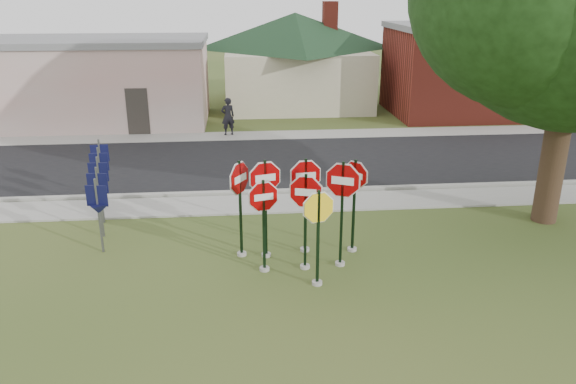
{
  "coord_description": "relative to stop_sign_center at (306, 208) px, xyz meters",
  "views": [
    {
      "loc": [
        -1.41,
        -11.07,
        6.43
      ],
      "look_at": [
        -0.22,
        2.0,
        1.68
      ],
      "focal_mm": 35.0,
      "sensor_mm": 36.0,
      "label": 1
    }
  ],
  "objects": [
    {
      "name": "curb",
      "position": [
        -0.12,
        5.37,
        -1.5
      ],
      "size": [
        60.0,
        0.2,
        0.14
      ],
      "primitive_type": "cube",
      "color": "gray",
      "rests_on": "ground"
    },
    {
      "name": "stop_sign_left",
      "position": [
        -0.99,
        -0.03,
        -0.11
      ],
      "size": [
        0.97,
        0.27,
        2.41
      ],
      "color": "#9E9A92",
      "rests_on": "ground"
    },
    {
      "name": "building_stucco",
      "position": [
        -9.12,
        16.87,
        0.58
      ],
      "size": [
        12.2,
        6.2,
        4.2
      ],
      "color": "beige",
      "rests_on": "ground"
    },
    {
      "name": "stop_sign_far_right",
      "position": [
        1.34,
        0.86,
        0.0
      ],
      "size": [
        0.72,
        0.7,
        2.57
      ],
      "color": "#9E9A92",
      "rests_on": "ground"
    },
    {
      "name": "pedestrian",
      "position": [
        -1.98,
        13.41,
        -0.65
      ],
      "size": [
        0.72,
        0.57,
        1.72
      ],
      "primitive_type": "imported",
      "rotation": [
        0.0,
        0.0,
        3.43
      ],
      "color": "black",
      "rests_on": "sidewalk_far"
    },
    {
      "name": "stop_sign_back_right",
      "position": [
        0.11,
        0.96,
        0.06
      ],
      "size": [
        1.09,
        0.24,
        2.62
      ],
      "color": "#9E9A92",
      "rests_on": "ground"
    },
    {
      "name": "stop_sign_right",
      "position": [
        0.88,
        0.08,
        0.2
      ],
      "size": [
        1.07,
        0.5,
        2.79
      ],
      "color": "#9E9A92",
      "rests_on": "ground"
    },
    {
      "name": "road",
      "position": [
        -0.12,
        8.87,
        -1.55
      ],
      "size": [
        60.0,
        7.0,
        0.04
      ],
      "primitive_type": "cube",
      "color": "black",
      "rests_on": "ground"
    },
    {
      "name": "stop_sign_yellow",
      "position": [
        0.18,
        -0.83,
        -0.11
      ],
      "size": [
        0.99,
        0.26,
        2.41
      ],
      "color": "#9E9A92",
      "rests_on": "ground"
    },
    {
      "name": "sidewalk_far",
      "position": [
        -0.12,
        13.17,
        -1.54
      ],
      "size": [
        60.0,
        1.6,
        0.06
      ],
      "primitive_type": "cube",
      "color": "gray",
      "rests_on": "ground"
    },
    {
      "name": "ground",
      "position": [
        -0.12,
        -1.13,
        -1.57
      ],
      "size": [
        120.0,
        120.0,
        0.0
      ],
      "primitive_type": "plane",
      "color": "#334B1C",
      "rests_on": "ground"
    },
    {
      "name": "building_brick",
      "position": [
        11.88,
        17.37,
        0.83
      ],
      "size": [
        10.2,
        6.2,
        4.75
      ],
      "color": "maroon",
      "rests_on": "ground"
    },
    {
      "name": "stop_sign_center",
      "position": [
        0.0,
        0.0,
        0.0
      ],
      "size": [
        1.06,
        0.32,
        2.53
      ],
      "color": "#9E9A92",
      "rests_on": "ground"
    },
    {
      "name": "building_house",
      "position": [
        1.89,
        20.87,
        2.08
      ],
      "size": [
        11.6,
        11.6,
        6.2
      ],
      "color": "#C2B89A",
      "rests_on": "ground"
    },
    {
      "name": "route_sign_row",
      "position": [
        -5.52,
        3.37,
        -0.35
      ],
      "size": [
        1.43,
        4.63,
        2.0
      ],
      "color": "#59595E",
      "rests_on": "ground"
    },
    {
      "name": "sidewalk_near",
      "position": [
        -0.12,
        4.37,
        -1.54
      ],
      "size": [
        60.0,
        1.6,
        0.06
      ],
      "primitive_type": "cube",
      "color": "gray",
      "rests_on": "ground"
    },
    {
      "name": "stop_sign_back_left",
      "position": [
        -0.91,
        0.73,
        0.11
      ],
      "size": [
        1.08,
        0.32,
        2.68
      ],
      "color": "#9E9A92",
      "rests_on": "ground"
    },
    {
      "name": "stop_sign_far_left",
      "position": [
        -1.53,
        0.84,
        0.09
      ],
      "size": [
        0.62,
        0.96,
        2.65
      ],
      "color": "#9E9A92",
      "rests_on": "ground"
    }
  ]
}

